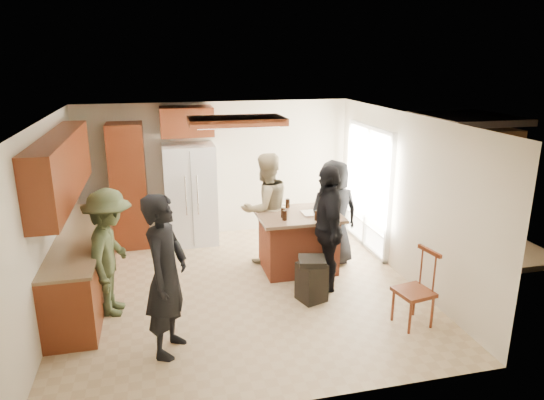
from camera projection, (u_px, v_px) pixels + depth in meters
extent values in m
plane|color=tan|center=(242.00, 290.00, 7.09)|extent=(5.00, 5.00, 0.00)
plane|color=white|center=(239.00, 118.00, 6.38)|extent=(5.00, 5.00, 0.00)
plane|color=beige|center=(218.00, 169.00, 9.07)|extent=(5.00, 0.00, 5.00)
plane|color=beige|center=(288.00, 289.00, 4.41)|extent=(5.00, 0.00, 5.00)
plane|color=beige|center=(47.00, 222.00, 6.18)|extent=(0.00, 5.00, 5.00)
plane|color=beige|center=(404.00, 197.00, 7.29)|extent=(0.00, 5.00, 5.00)
cube|color=white|center=(369.00, 189.00, 8.47)|extent=(0.02, 1.60, 2.10)
cube|color=white|center=(368.00, 189.00, 8.46)|extent=(0.08, 1.72, 2.10)
cube|color=maroon|center=(236.00, 121.00, 6.58)|extent=(1.30, 0.70, 0.10)
cube|color=white|center=(236.00, 125.00, 6.60)|extent=(1.10, 0.50, 0.02)
cube|color=olive|center=(440.00, 241.00, 9.12)|extent=(3.00, 3.00, 0.10)
cube|color=#593319|center=(460.00, 177.00, 9.53)|extent=(1.40, 1.60, 2.00)
imported|color=black|center=(166.00, 276.00, 5.38)|extent=(0.74, 0.83, 1.89)
imported|color=tan|center=(266.00, 208.00, 7.88)|extent=(1.02, 0.83, 1.82)
imported|color=black|center=(334.00, 213.00, 7.78)|extent=(0.88, 0.60, 1.73)
imported|color=black|center=(328.00, 228.00, 6.93)|extent=(0.76, 1.17, 1.84)
imported|color=#394227|center=(111.00, 253.00, 6.25)|extent=(0.66, 1.16, 1.70)
cube|color=maroon|center=(83.00, 266.00, 6.85)|extent=(0.60, 3.00, 0.88)
cube|color=#846B4C|center=(80.00, 235.00, 6.72)|extent=(0.64, 3.00, 0.04)
cube|color=maroon|center=(61.00, 167.00, 6.41)|extent=(0.35, 3.00, 0.85)
cube|color=maroon|center=(129.00, 186.00, 8.47)|extent=(0.60, 0.60, 2.20)
cube|color=maroon|center=(186.00, 121.00, 8.39)|extent=(0.90, 0.60, 0.50)
cube|color=white|center=(190.00, 194.00, 8.69)|extent=(0.90, 0.72, 1.80)
cube|color=gray|center=(192.00, 200.00, 8.35)|extent=(0.01, 0.01, 1.71)
cylinder|color=silver|center=(186.00, 196.00, 8.28)|extent=(0.02, 0.02, 0.70)
cylinder|color=silver|center=(198.00, 195.00, 8.32)|extent=(0.02, 0.02, 0.70)
cube|color=brown|center=(298.00, 243.00, 7.68)|extent=(1.10, 0.85, 0.88)
cube|color=#7C5E47|center=(298.00, 215.00, 7.55)|extent=(1.28, 1.03, 0.05)
cube|color=silver|center=(315.00, 213.00, 7.55)|extent=(0.41, 0.31, 0.02)
imported|color=brown|center=(331.00, 215.00, 7.40)|extent=(0.23, 0.23, 0.05)
cylinder|color=black|center=(285.00, 215.00, 7.22)|extent=(0.07, 0.07, 0.15)
cylinder|color=black|center=(288.00, 203.00, 7.80)|extent=(0.07, 0.07, 0.15)
cylinder|color=black|center=(319.00, 202.00, 7.86)|extent=(0.07, 0.07, 0.15)
cylinder|color=black|center=(317.00, 215.00, 7.22)|extent=(0.07, 0.07, 0.15)
cylinder|color=black|center=(283.00, 213.00, 7.33)|extent=(0.07, 0.07, 0.15)
cube|color=black|center=(312.00, 282.00, 6.72)|extent=(0.43, 0.43, 0.55)
cube|color=black|center=(312.00, 261.00, 6.63)|extent=(0.43, 0.43, 0.08)
cube|color=maroon|center=(414.00, 292.00, 6.06)|extent=(0.49, 0.49, 0.05)
cylinder|color=maroon|center=(410.00, 318.00, 5.91)|extent=(0.04, 0.04, 0.44)
cylinder|color=maroon|center=(432.00, 312.00, 6.04)|extent=(0.04, 0.04, 0.44)
cylinder|color=maroon|center=(393.00, 305.00, 6.21)|extent=(0.04, 0.04, 0.44)
cylinder|color=maroon|center=(414.00, 300.00, 6.34)|extent=(0.04, 0.04, 0.44)
cube|color=maroon|center=(430.00, 251.00, 5.99)|extent=(0.11, 0.40, 0.05)
cylinder|color=maroon|center=(434.00, 273.00, 5.95)|extent=(0.03, 0.03, 0.50)
cylinder|color=maroon|center=(421.00, 266.00, 6.16)|extent=(0.03, 0.03, 0.50)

